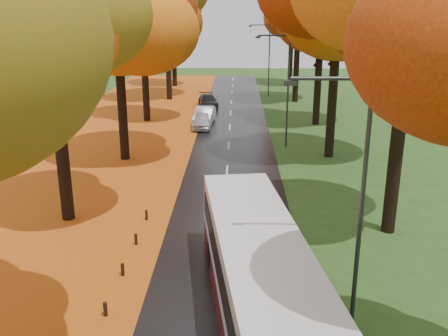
{
  "coord_description": "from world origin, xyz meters",
  "views": [
    {
      "loc": [
        0.56,
        -5.45,
        9.69
      ],
      "look_at": [
        0.0,
        16.6,
        2.6
      ],
      "focal_mm": 40.0,
      "sensor_mm": 36.0,
      "label": 1
    }
  ],
  "objects_px": {
    "streetlamp_mid": "(285,82)",
    "car_dark": "(208,101)",
    "bus": "(258,274)",
    "streetlamp_near": "(354,191)",
    "streetlamp_far": "(267,54)",
    "car_white": "(202,121)",
    "car_silver": "(204,115)"
  },
  "relations": [
    {
      "from": "car_dark",
      "to": "car_white",
      "type": "bearing_deg",
      "value": -99.87
    },
    {
      "from": "streetlamp_far",
      "to": "car_dark",
      "type": "distance_m",
      "value": 10.27
    },
    {
      "from": "car_dark",
      "to": "streetlamp_far",
      "type": "bearing_deg",
      "value": 38.31
    },
    {
      "from": "car_silver",
      "to": "car_dark",
      "type": "relative_size",
      "value": 1.02
    },
    {
      "from": "car_dark",
      "to": "streetlamp_mid",
      "type": "bearing_deg",
      "value": -77.05
    },
    {
      "from": "streetlamp_mid",
      "to": "car_white",
      "type": "xyz_separation_m",
      "value": [
        -6.3,
        5.5,
        -4.04
      ]
    },
    {
      "from": "streetlamp_near",
      "to": "bus",
      "type": "distance_m",
      "value": 4.12
    },
    {
      "from": "streetlamp_mid",
      "to": "bus",
      "type": "relative_size",
      "value": 0.68
    },
    {
      "from": "streetlamp_mid",
      "to": "car_silver",
      "type": "bearing_deg",
      "value": 130.26
    },
    {
      "from": "streetlamp_mid",
      "to": "car_dark",
      "type": "relative_size",
      "value": 1.87
    },
    {
      "from": "car_silver",
      "to": "bus",
      "type": "bearing_deg",
      "value": -78.44
    },
    {
      "from": "car_white",
      "to": "streetlamp_far",
      "type": "bearing_deg",
      "value": 68.51
    },
    {
      "from": "bus",
      "to": "streetlamp_far",
      "type": "bearing_deg",
      "value": 78.74
    },
    {
      "from": "streetlamp_mid",
      "to": "streetlamp_far",
      "type": "relative_size",
      "value": 1.0
    },
    {
      "from": "streetlamp_mid",
      "to": "bus",
      "type": "height_order",
      "value": "streetlamp_mid"
    },
    {
      "from": "streetlamp_far",
      "to": "bus",
      "type": "bearing_deg",
      "value": -93.51
    },
    {
      "from": "car_white",
      "to": "car_dark",
      "type": "distance_m",
      "value": 9.47
    },
    {
      "from": "streetlamp_far",
      "to": "bus",
      "type": "relative_size",
      "value": 0.68
    },
    {
      "from": "streetlamp_mid",
      "to": "bus",
      "type": "distance_m",
      "value": 21.74
    },
    {
      "from": "car_silver",
      "to": "car_dark",
      "type": "xyz_separation_m",
      "value": [
        -0.12,
        7.67,
        -0.1
      ]
    },
    {
      "from": "bus",
      "to": "car_silver",
      "type": "height_order",
      "value": "bus"
    },
    {
      "from": "car_white",
      "to": "car_silver",
      "type": "distance_m",
      "value": 1.8
    },
    {
      "from": "car_white",
      "to": "car_dark",
      "type": "xyz_separation_m",
      "value": [
        0.0,
        9.47,
        -0.02
      ]
    },
    {
      "from": "streetlamp_mid",
      "to": "bus",
      "type": "bearing_deg",
      "value": -97.1
    },
    {
      "from": "bus",
      "to": "car_white",
      "type": "height_order",
      "value": "bus"
    },
    {
      "from": "car_white",
      "to": "car_silver",
      "type": "relative_size",
      "value": 0.85
    },
    {
      "from": "streetlamp_near",
      "to": "car_dark",
      "type": "xyz_separation_m",
      "value": [
        -6.3,
        36.96,
        -4.05
      ]
    },
    {
      "from": "streetlamp_far",
      "to": "car_white",
      "type": "xyz_separation_m",
      "value": [
        -6.3,
        -16.5,
        -4.04
      ]
    },
    {
      "from": "streetlamp_near",
      "to": "car_silver",
      "type": "height_order",
      "value": "streetlamp_near"
    },
    {
      "from": "streetlamp_near",
      "to": "streetlamp_far",
      "type": "height_order",
      "value": "same"
    },
    {
      "from": "streetlamp_near",
      "to": "streetlamp_mid",
      "type": "height_order",
      "value": "same"
    },
    {
      "from": "bus",
      "to": "car_dark",
      "type": "distance_m",
      "value": 36.51
    }
  ]
}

